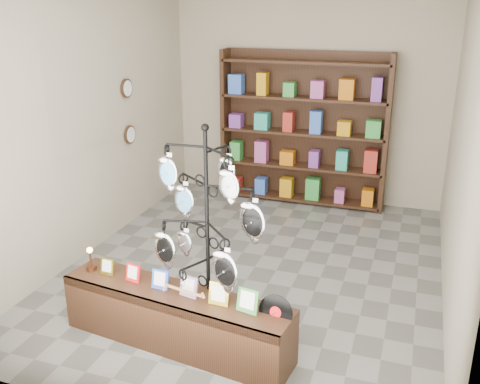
{
  "coord_description": "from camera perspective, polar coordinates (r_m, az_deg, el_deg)",
  "views": [
    {
      "loc": [
        1.6,
        -5.17,
        2.82
      ],
      "look_at": [
        0.17,
        -1.0,
        1.26
      ],
      "focal_mm": 40.0,
      "sensor_mm": 36.0,
      "label": 1
    }
  ],
  "objects": [
    {
      "name": "front_shelf",
      "position": [
        4.76,
        -6.84,
        -13.2
      ],
      "size": [
        2.13,
        0.69,
        0.74
      ],
      "rotation": [
        0.0,
        0.0,
        -0.13
      ],
      "color": "black",
      "rests_on": "ground"
    },
    {
      "name": "back_shelving",
      "position": [
        7.84,
        6.72,
        6.19
      ],
      "size": [
        2.42,
        0.36,
        2.2
      ],
      "color": "black",
      "rests_on": "ground"
    },
    {
      "name": "wall_clocks",
      "position": [
        7.08,
        -11.83,
        8.37
      ],
      "size": [
        0.03,
        0.24,
        0.84
      ],
      "color": "black",
      "rests_on": "ground"
    },
    {
      "name": "ground",
      "position": [
        6.1,
        1.58,
        -7.99
      ],
      "size": [
        5.0,
        5.0,
        0.0
      ],
      "primitive_type": "plane",
      "color": "slate",
      "rests_on": "ground"
    },
    {
      "name": "room_envelope",
      "position": [
        5.5,
        1.76,
        9.37
      ],
      "size": [
        5.0,
        5.0,
        5.0
      ],
      "color": "#AAA189",
      "rests_on": "ground"
    },
    {
      "name": "display_tree",
      "position": [
        4.38,
        -3.53,
        -3.28
      ],
      "size": [
        1.03,
        1.01,
        1.95
      ],
      "rotation": [
        0.0,
        0.0,
        -0.29
      ],
      "color": "black",
      "rests_on": "ground"
    }
  ]
}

